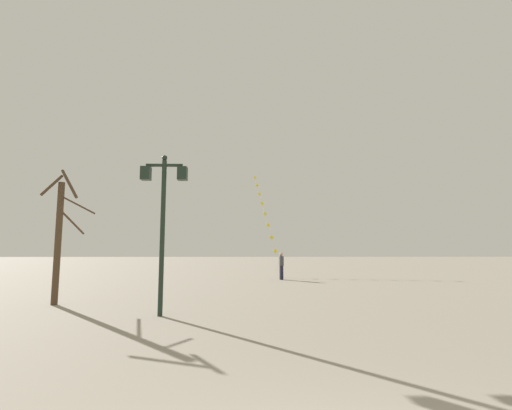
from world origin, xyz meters
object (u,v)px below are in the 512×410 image
Objects in this scene: twin_lantern_lamp_post at (163,203)px; kite_train at (265,215)px; kite_flyer at (281,265)px; bare_tree at (59,235)px.

kite_train reaches higher than twin_lantern_lamp_post.
kite_train is at bearing -0.43° from kite_flyer.
twin_lantern_lamp_post is at bearing 154.28° from kite_flyer.
bare_tree is at bearing 134.71° from kite_flyer.
kite_train is 2.40× the size of bare_tree.
bare_tree reaches higher than twin_lantern_lamp_post.
twin_lantern_lamp_post is 0.41× the size of kite_train.
kite_flyer is at bearing 50.59° from bare_tree.
twin_lantern_lamp_post is 2.76× the size of kite_flyer.
twin_lantern_lamp_post is 0.99× the size of bare_tree.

